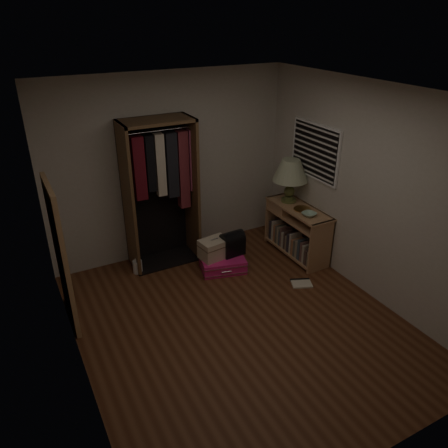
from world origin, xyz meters
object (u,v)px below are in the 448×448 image
at_px(white_jug, 138,266).
at_px(pink_suitcase, 223,263).
at_px(floor_mirror, 61,256).
at_px(open_wardrobe, 162,181).
at_px(train_case, 214,248).
at_px(table_lamp, 291,171).
at_px(black_bag, 232,243).
at_px(console_bookshelf, 295,229).

bearing_deg(white_jug, pink_suitcase, -24.10).
xyz_separation_m(floor_mirror, pink_suitcase, (2.07, 0.12, -0.76)).
bearing_deg(open_wardrobe, train_case, -50.27).
xyz_separation_m(open_wardrobe, table_lamp, (1.75, -0.51, 0.00)).
xyz_separation_m(black_bag, table_lamp, (1.00, 0.11, 0.85)).
bearing_deg(black_bag, floor_mirror, -179.53).
relative_size(table_lamp, white_jug, 2.82).
relative_size(floor_mirror, white_jug, 7.53).
xyz_separation_m(pink_suitcase, table_lamp, (1.17, 0.14, 1.12)).
relative_size(train_case, black_bag, 1.26).
xyz_separation_m(table_lamp, white_jug, (-2.25, 0.34, -1.12)).
xyz_separation_m(pink_suitcase, white_jug, (-1.08, 0.48, 0.00)).
distance_m(console_bookshelf, train_case, 1.27).
bearing_deg(train_case, pink_suitcase, -44.26).
relative_size(open_wardrobe, floor_mirror, 1.21).
relative_size(pink_suitcase, train_case, 1.63).
bearing_deg(table_lamp, open_wardrobe, 163.73).
height_order(console_bookshelf, white_jug, console_bookshelf).
relative_size(open_wardrobe, black_bag, 5.93).
relative_size(console_bookshelf, open_wardrobe, 0.55).
bearing_deg(pink_suitcase, open_wardrobe, 146.11).
xyz_separation_m(console_bookshelf, black_bag, (-1.00, 0.10, -0.02)).
relative_size(floor_mirror, pink_suitcase, 2.40).
bearing_deg(white_jug, console_bookshelf, -13.85).
distance_m(open_wardrobe, black_bag, 1.29).
height_order(pink_suitcase, train_case, train_case).
distance_m(pink_suitcase, train_case, 0.26).
bearing_deg(console_bookshelf, floor_mirror, -179.16).
height_order(pink_suitcase, table_lamp, table_lamp).
bearing_deg(train_case, black_bag, -15.82).
height_order(train_case, table_lamp, table_lamp).
xyz_separation_m(floor_mirror, train_case, (1.98, 0.19, -0.52)).
bearing_deg(train_case, table_lamp, -4.42).
distance_m(open_wardrobe, floor_mirror, 1.72).
height_order(floor_mirror, black_bag, floor_mirror).
relative_size(console_bookshelf, pink_suitcase, 1.58).
bearing_deg(open_wardrobe, table_lamp, -16.27).
distance_m(train_case, white_jug, 1.09).
relative_size(pink_suitcase, white_jug, 3.14).
relative_size(open_wardrobe, train_case, 4.71).
xyz_separation_m(console_bookshelf, white_jug, (-2.24, 0.55, -0.29)).
distance_m(floor_mirror, black_bag, 2.30).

